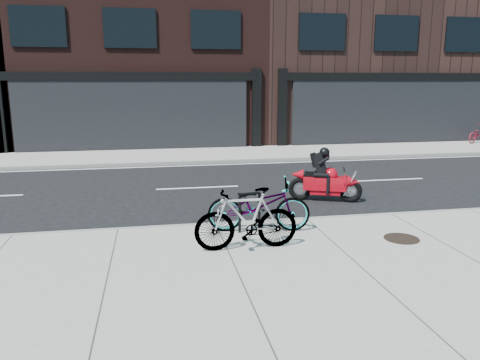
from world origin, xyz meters
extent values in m
plane|color=black|center=(0.00, 0.00, 0.00)|extent=(120.00, 120.00, 0.00)
cube|color=gray|center=(0.00, -5.00, 0.07)|extent=(60.00, 6.00, 0.13)
cube|color=gray|center=(0.00, 7.75, 0.07)|extent=(60.00, 3.50, 0.13)
cube|color=black|center=(10.00, 14.50, 6.25)|extent=(12.00, 10.00, 12.50)
cylinder|color=black|center=(0.39, -2.64, 0.52)|extent=(0.05, 0.05, 0.77)
cylinder|color=black|center=(0.81, -2.56, 0.52)|extent=(0.05, 0.05, 0.77)
cylinder|color=black|center=(0.60, -2.60, 0.90)|extent=(0.43, 0.14, 0.05)
imported|color=gray|center=(0.78, -2.60, 0.66)|extent=(2.12, 1.02, 1.07)
imported|color=gray|center=(0.34, -3.56, 0.69)|extent=(1.86, 0.53, 1.11)
torus|color=black|center=(3.71, -0.36, 0.29)|extent=(0.61, 0.34, 0.60)
torus|color=black|center=(2.51, 0.13, 0.29)|extent=(0.61, 0.34, 0.60)
cube|color=#A60713|center=(3.10, -0.11, 0.47)|extent=(1.14, 0.73, 0.35)
cone|color=#A60713|center=(3.75, -0.37, 0.53)|extent=(0.53, 0.53, 0.40)
sphere|color=#A60713|center=(3.23, -0.16, 0.71)|extent=(0.36, 0.36, 0.36)
cube|color=black|center=(2.85, -0.01, 0.69)|extent=(0.56, 0.42, 0.11)
cylinder|color=silver|center=(2.70, 0.23, 0.27)|extent=(0.50, 0.26, 0.08)
cube|color=black|center=(2.97, -0.06, 1.00)|extent=(0.45, 0.44, 0.54)
cube|color=black|center=(2.83, 0.00, 1.08)|extent=(0.30, 0.33, 0.37)
sphere|color=black|center=(3.07, -0.10, 1.28)|extent=(0.26, 0.26, 0.26)
imported|color=maroon|center=(14.20, 8.64, 0.56)|extent=(1.72, 1.19, 0.86)
cylinder|color=black|center=(3.35, -3.58, 0.14)|extent=(0.69, 0.69, 0.02)
camera|label=1|loc=(-1.23, -11.33, 3.08)|focal=35.00mm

